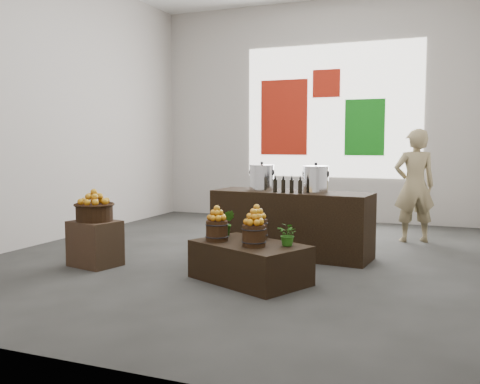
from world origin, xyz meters
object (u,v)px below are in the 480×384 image
at_px(stock_pot_left, 262,178).
at_px(shopper, 414,186).
at_px(counter, 291,224).
at_px(stock_pot_center, 316,180).
at_px(crate, 95,243).
at_px(display_table, 250,262).
at_px(wicker_basket, 94,213).

bearing_deg(stock_pot_left, shopper, 40.85).
distance_m(counter, stock_pot_center, 0.65).
height_order(stock_pot_left, shopper, shopper).
xyz_separation_m(stock_pot_left, shopper, (1.78, 1.54, -0.16)).
relative_size(crate, stock_pot_center, 1.70).
relative_size(display_table, stock_pot_center, 3.75).
bearing_deg(display_table, shopper, 89.43).
relative_size(wicker_basket, display_table, 0.36).
distance_m(stock_pot_center, shopper, 1.93).
bearing_deg(shopper, stock_pot_left, 19.03).
relative_size(crate, counter, 0.26).
xyz_separation_m(wicker_basket, display_table, (1.92, 0.01, -0.42)).
distance_m(stock_pot_left, shopper, 2.36).
distance_m(display_table, stock_pot_left, 1.65).
distance_m(wicker_basket, counter, 2.41).
distance_m(stock_pot_left, stock_pot_center, 0.73).
xyz_separation_m(crate, shopper, (3.33, 2.97, 0.55)).
relative_size(display_table, shopper, 0.71).
relative_size(display_table, stock_pot_left, 3.75).
bearing_deg(counter, stock_pot_left, 180.00).
bearing_deg(wicker_basket, stock_pot_center, 30.89).
distance_m(crate, counter, 2.40).
bearing_deg(stock_pot_left, stock_pot_center, -4.99).
distance_m(display_table, shopper, 3.33).
bearing_deg(counter, display_table, -86.53).
xyz_separation_m(crate, wicker_basket, (0.00, 0.00, 0.36)).
bearing_deg(wicker_basket, crate, 0.00).
xyz_separation_m(wicker_basket, counter, (1.96, 1.39, -0.21)).
height_order(stock_pot_left, stock_pot_center, same).
relative_size(crate, wicker_basket, 1.25).
distance_m(counter, shopper, 2.13).
height_order(crate, stock_pot_left, stock_pot_left).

